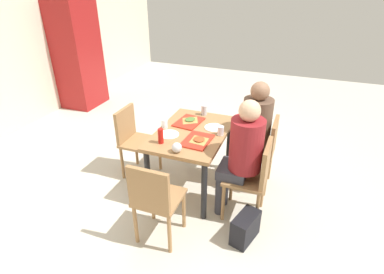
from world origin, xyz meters
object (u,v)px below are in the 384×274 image
(plastic_cup_a, at_px, (165,124))
(drink_fridge, at_px, (78,54))
(person_in_red, at_px, (242,151))
(paper_plate_near_edge, at_px, (214,128))
(plastic_cup_b, at_px, (221,131))
(handbag, at_px, (245,228))
(pizza_slice_a, at_px, (199,140))
(tray_red_far, at_px, (189,122))
(paper_plate_center, at_px, (169,134))
(chair_left_end, at_px, (155,198))
(main_table, at_px, (192,139))
(chair_near_left, at_px, (254,175))
(soda_can, at_px, (204,110))
(chair_near_right, at_px, (263,148))
(person_in_brown_jacket, at_px, (253,127))
(tray_red_near, at_px, (197,140))
(condiment_bottle, at_px, (161,136))
(chair_far_side, at_px, (133,137))
(foil_bundle, at_px, (177,148))
(pizza_slice_b, at_px, (190,120))

(plastic_cup_a, xyz_separation_m, drink_fridge, (1.73, 2.53, 0.18))
(person_in_red, relative_size, paper_plate_near_edge, 5.79)
(plastic_cup_b, distance_m, handbag, 1.01)
(pizza_slice_a, height_order, plastic_cup_b, plastic_cup_b)
(tray_red_far, xyz_separation_m, pizza_slice_a, (-0.39, -0.26, 0.02))
(paper_plate_near_edge, height_order, plastic_cup_b, plastic_cup_b)
(paper_plate_center, bearing_deg, chair_left_end, -165.08)
(main_table, height_order, person_in_red, person_in_red)
(chair_near_left, xyz_separation_m, tray_red_far, (0.47, 0.87, 0.22))
(plastic_cup_b, relative_size, soda_can, 0.82)
(chair_near_right, height_order, pizza_slice_a, chair_near_right)
(chair_near_right, distance_m, person_in_brown_jacket, 0.28)
(tray_red_near, distance_m, paper_plate_near_edge, 0.36)
(tray_red_far, height_order, drink_fridge, drink_fridge)
(condiment_bottle, distance_m, handbag, 1.21)
(chair_left_end, xyz_separation_m, paper_plate_near_edge, (1.09, -0.20, 0.22))
(main_table, relative_size, chair_near_right, 1.27)
(chair_far_side, distance_m, paper_plate_near_edge, 1.00)
(condiment_bottle, bearing_deg, person_in_red, -84.27)
(condiment_bottle, height_order, drink_fridge, drink_fridge)
(tray_red_far, xyz_separation_m, plastic_cup_b, (-0.16, -0.43, 0.04))
(plastic_cup_a, relative_size, drink_fridge, 0.05)
(chair_left_end, xyz_separation_m, handbag, (0.31, -0.77, -0.37))
(main_table, height_order, soda_can, soda_can)
(person_in_brown_jacket, xyz_separation_m, tray_red_far, (-0.08, 0.73, -0.03))
(tray_red_near, relative_size, condiment_bottle, 2.25)
(chair_near_right, height_order, foil_bundle, chair_near_right)
(paper_plate_center, bearing_deg, condiment_bottle, 180.00)
(tray_red_near, relative_size, plastic_cup_b, 3.60)
(main_table, distance_m, tray_red_near, 0.26)
(pizza_slice_b, relative_size, condiment_bottle, 1.45)
(paper_plate_near_edge, xyz_separation_m, handbag, (-0.79, -0.57, -0.59))
(plastic_cup_a, bearing_deg, tray_red_far, -43.01)
(chair_near_left, height_order, tray_red_far, chair_near_left)
(chair_near_left, relative_size, plastic_cup_b, 8.64)
(main_table, distance_m, paper_plate_center, 0.28)
(pizza_slice_a, bearing_deg, paper_plate_near_edge, -8.29)
(main_table, height_order, person_in_brown_jacket, person_in_brown_jacket)
(chair_near_right, height_order, paper_plate_near_edge, chair_near_right)
(paper_plate_near_edge, height_order, pizza_slice_b, pizza_slice_b)
(foil_bundle, bearing_deg, pizza_slice_b, 10.36)
(tray_red_far, distance_m, drink_fridge, 3.13)
(pizza_slice_b, bearing_deg, chair_near_right, -86.52)
(chair_near_right, height_order, tray_red_near, chair_near_right)
(chair_near_right, height_order, soda_can, chair_near_right)
(plastic_cup_a, distance_m, handbag, 1.39)
(tray_red_far, bearing_deg, plastic_cup_b, -111.03)
(chair_near_left, distance_m, condiment_bottle, 1.01)
(person_in_brown_jacket, bearing_deg, chair_left_end, 152.97)
(plastic_cup_a, bearing_deg, chair_left_end, -160.74)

